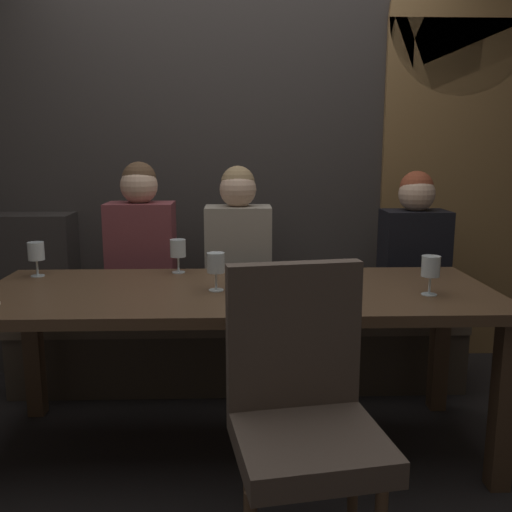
{
  "coord_description": "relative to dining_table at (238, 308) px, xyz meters",
  "views": [
    {
      "loc": [
        0.0,
        -2.35,
        1.34
      ],
      "look_at": [
        0.08,
        0.23,
        0.84
      ],
      "focal_mm": 39.26,
      "sensor_mm": 36.0,
      "label": 1
    }
  ],
  "objects": [
    {
      "name": "ground",
      "position": [
        0.0,
        0.0,
        -0.65
      ],
      "size": [
        9.0,
        9.0,
        0.0
      ],
      "primitive_type": "plane",
      "color": "black"
    },
    {
      "name": "back_wall_tiled",
      "position": [
        0.0,
        1.22,
        0.85
      ],
      "size": [
        6.0,
        0.12,
        3.0
      ],
      "primitive_type": "cube",
      "color": "#383330",
      "rests_on": "ground"
    },
    {
      "name": "arched_door",
      "position": [
        1.35,
        1.15,
        0.71
      ],
      "size": [
        0.9,
        0.05,
        2.55
      ],
      "color": "olive",
      "rests_on": "ground"
    },
    {
      "name": "dining_table",
      "position": [
        0.0,
        0.0,
        0.0
      ],
      "size": [
        2.2,
        0.84,
        0.74
      ],
      "color": "#493422",
      "rests_on": "ground"
    },
    {
      "name": "banquette_bench",
      "position": [
        0.0,
        0.7,
        -0.42
      ],
      "size": [
        2.5,
        0.44,
        0.45
      ],
      "color": "#40352A",
      "rests_on": "ground"
    },
    {
      "name": "chair_near_side",
      "position": [
        0.2,
        -0.72,
        -0.09
      ],
      "size": [
        0.5,
        0.5,
        0.98
      ],
      "color": "brown",
      "rests_on": "ground"
    },
    {
      "name": "diner_redhead",
      "position": [
        -0.53,
        0.69,
        0.19
      ],
      "size": [
        0.36,
        0.24,
        0.82
      ],
      "color": "brown",
      "rests_on": "banquette_bench"
    },
    {
      "name": "diner_bearded",
      "position": [
        0.0,
        0.7,
        0.17
      ],
      "size": [
        0.36,
        0.24,
        0.8
      ],
      "color": "#9E9384",
      "rests_on": "banquette_bench"
    },
    {
      "name": "diner_far_end",
      "position": [
        0.99,
        0.73,
        0.16
      ],
      "size": [
        0.36,
        0.24,
        0.77
      ],
      "color": "black",
      "rests_on": "banquette_bench"
    },
    {
      "name": "wine_glass_far_left",
      "position": [
        -0.95,
        0.27,
        0.2
      ],
      "size": [
        0.08,
        0.08,
        0.16
      ],
      "color": "silver",
      "rests_on": "dining_table"
    },
    {
      "name": "wine_glass_far_right",
      "position": [
        -0.1,
        -0.03,
        0.2
      ],
      "size": [
        0.08,
        0.08,
        0.16
      ],
      "color": "silver",
      "rests_on": "dining_table"
    },
    {
      "name": "wine_glass_center_back",
      "position": [
        0.79,
        -0.13,
        0.2
      ],
      "size": [
        0.08,
        0.08,
        0.16
      ],
      "color": "silver",
      "rests_on": "dining_table"
    },
    {
      "name": "wine_glass_center_front",
      "position": [
        -0.29,
        0.33,
        0.2
      ],
      "size": [
        0.08,
        0.08,
        0.16
      ],
      "color": "silver",
      "rests_on": "dining_table"
    },
    {
      "name": "fork_on_table",
      "position": [
        0.03,
        -0.35,
        0.09
      ],
      "size": [
        0.06,
        0.17,
        0.01
      ],
      "primitive_type": "cube",
      "rotation": [
        0.0,
        0.0,
        0.28
      ],
      "color": "silver",
      "rests_on": "dining_table"
    }
  ]
}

